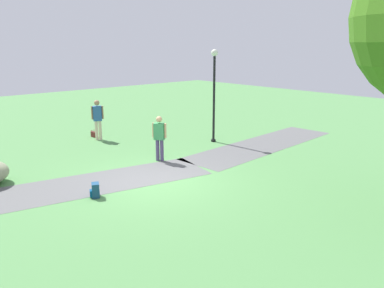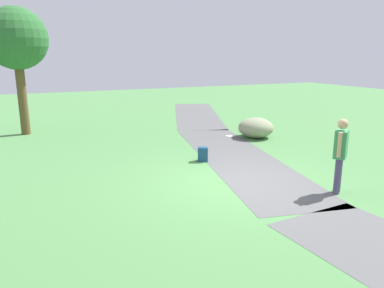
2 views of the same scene
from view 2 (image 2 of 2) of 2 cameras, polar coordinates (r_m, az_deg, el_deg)
ground_plane at (r=8.68m, az=6.73°, el=-6.07°), size 48.00×48.00×0.00m
footpath_segment_mid at (r=10.84m, az=7.04°, el=-2.03°), size 8.25×3.68×0.01m
footpath_segment_far at (r=18.48m, az=0.67°, el=4.60°), size 8.19×4.86×0.01m
young_tree_near_path at (r=14.96m, az=-25.53°, el=14.31°), size 2.21×2.21×4.58m
lawn_boulder at (r=13.46m, az=9.83°, el=2.50°), size 1.79×1.78×0.71m
man_near_boulder at (r=8.39m, az=21.94°, el=-1.01°), size 0.40×0.44×1.62m
backpack_by_boulder at (r=14.63m, az=8.63°, el=2.78°), size 0.35×0.34×0.40m
spare_backpack_on_lawn at (r=10.34m, az=1.68°, el=-1.62°), size 0.34×0.34×0.40m
frisbee_on_grass at (r=13.58m, az=5.74°, el=1.24°), size 0.26×0.26×0.02m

